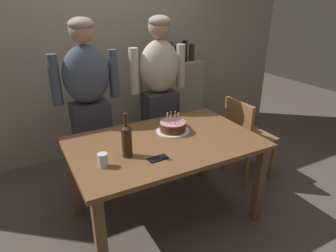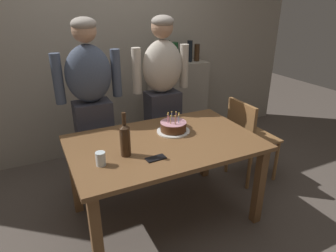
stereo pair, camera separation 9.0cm
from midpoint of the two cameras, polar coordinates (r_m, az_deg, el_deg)
ground_plane at (r=2.78m, az=-1.56°, el=-16.74°), size 10.00×10.00×0.00m
back_wall at (r=3.62m, az=-13.34°, el=14.87°), size 5.20×0.10×2.60m
dining_table at (r=2.42m, az=-1.72°, el=-4.98°), size 1.50×0.96×0.74m
birthday_cake at (r=2.52m, az=-0.08°, el=-0.22°), size 0.28×0.28×0.17m
water_glass_near at (r=2.06m, az=-13.70°, el=-6.43°), size 0.07×0.07×0.10m
wine_bottle at (r=2.12m, az=-9.18°, el=-2.66°), size 0.08×0.08×0.33m
cell_phone at (r=2.12m, az=-3.19°, el=-6.29°), size 0.15×0.08×0.01m
person_man_bearded at (r=2.82m, az=-15.77°, el=3.45°), size 0.61×0.27×1.66m
person_woman_cardigan at (r=3.05m, az=-2.43°, el=5.74°), size 0.61×0.27×1.66m
dining_chair at (r=3.15m, az=13.71°, el=-1.32°), size 0.42×0.42×0.87m
shelf_cabinet at (r=3.90m, az=0.38°, el=4.72°), size 0.74×0.30×1.34m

